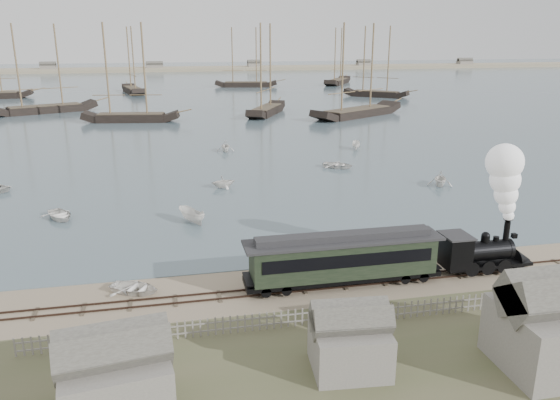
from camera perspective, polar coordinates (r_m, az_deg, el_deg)
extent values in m
plane|color=gray|center=(40.92, -1.00, -8.30)|extent=(600.00, 600.00, 0.00)
cube|color=#43575F|center=(207.21, -10.26, 11.81)|extent=(600.00, 336.00, 0.06)
cube|color=#34241C|center=(38.67, -0.28, -9.71)|extent=(120.00, 0.08, 0.12)
cube|color=#34241C|center=(39.55, -0.57, -9.07)|extent=(120.00, 0.08, 0.12)
cube|color=#45382C|center=(39.14, -0.43, -9.48)|extent=(120.00, 1.80, 0.06)
cube|color=tan|center=(286.98, -10.89, 13.11)|extent=(500.00, 20.00, 1.80)
cube|color=black|center=(44.77, 20.63, -6.15)|extent=(6.89, 2.03, 0.25)
cylinder|color=black|center=(44.20, 20.31, -5.00)|extent=(4.25, 1.52, 1.52)
cube|color=black|center=(43.01, 17.81, -5.06)|extent=(1.82, 2.23, 2.33)
cube|color=#2A2A2C|center=(42.58, 17.96, -3.54)|extent=(2.03, 2.43, 0.12)
cylinder|color=black|center=(44.77, 22.58, -3.11)|extent=(0.45, 0.45, 1.62)
sphere|color=black|center=(43.90, 20.70, -3.54)|extent=(0.65, 0.65, 0.65)
cone|color=black|center=(46.58, 24.00, -5.79)|extent=(1.42, 2.03, 2.03)
cube|color=black|center=(45.28, 23.28, -3.45)|extent=(0.35, 0.35, 0.35)
cube|color=black|center=(40.03, 6.56, -7.88)|extent=(14.32, 2.35, 0.36)
cube|color=black|center=(39.45, 6.63, -5.99)|extent=(13.29, 2.56, 2.56)
cube|color=black|center=(38.22, 7.26, -6.37)|extent=(12.27, 0.06, 0.92)
cube|color=black|center=(40.49, 6.06, -4.96)|extent=(12.27, 0.06, 0.92)
cube|color=#2A2A2C|center=(38.96, 6.70, -4.18)|extent=(14.32, 2.76, 0.18)
cube|color=#2A2A2C|center=(38.85, 6.71, -3.76)|extent=(12.78, 1.23, 0.46)
imported|color=white|center=(40.12, -14.95, -8.86)|extent=(3.95, 4.39, 0.75)
imported|color=white|center=(57.73, -22.03, -1.45)|extent=(4.91, 4.43, 0.84)
imported|color=white|center=(64.77, -5.95, 1.94)|extent=(2.91, 3.23, 1.50)
imported|color=white|center=(53.10, -9.24, -1.63)|extent=(3.75, 3.07, 1.39)
imported|color=white|center=(74.60, 6.07, 3.68)|extent=(4.81, 5.10, 0.86)
imported|color=white|center=(67.93, 16.41, 2.16)|extent=(4.33, 4.13, 1.78)
imported|color=white|center=(87.43, 7.93, 5.68)|extent=(3.35, 2.14, 1.21)
imported|color=white|center=(85.19, -5.73, 5.62)|extent=(3.48, 3.10, 1.67)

